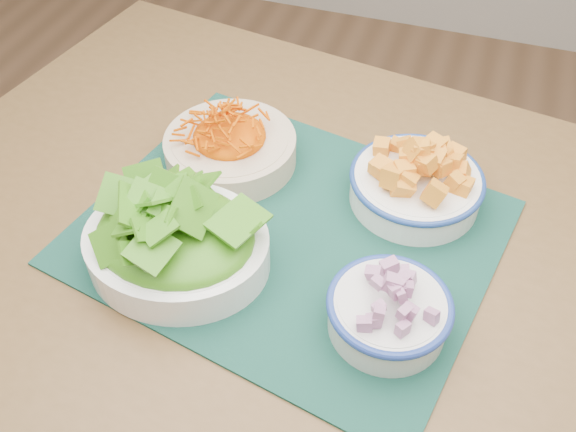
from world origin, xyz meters
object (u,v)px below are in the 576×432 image
Objects in this scene: placemat at (288,232)px; carrot_bowl at (230,142)px; onion_bowl at (389,308)px; table at (320,277)px; lettuce_bowl at (175,236)px; squash_bowl at (417,177)px.

placemat is 0.18m from carrot_bowl.
carrot_bowl and onion_bowl have the same top height.
onion_bowl is (0.12, -0.12, 0.13)m from table.
table is 0.11m from placemat.
carrot_bowl is at bearing 159.28° from table.
carrot_bowl is 0.21m from lettuce_bowl.
lettuce_bowl reaches higher than placemat.
table is 0.21m from squash_bowl.
squash_bowl is at bearing 33.15° from lettuce_bowl.
squash_bowl is 1.20× the size of onion_bowl.
carrot_bowl is at bearing 150.51° from placemat.
placemat is 2.08× the size of carrot_bowl.
lettuce_bowl is 1.50× the size of onion_bowl.
placemat is (-0.05, -0.01, 0.09)m from table.
lettuce_bowl is at bearing 177.38° from onion_bowl.
onion_bowl is (0.29, -0.22, 0.00)m from carrot_bowl.
placemat is 0.16m from lettuce_bowl.
table is 5.34× the size of carrot_bowl.
table is 0.25m from lettuce_bowl.
squash_bowl reaches higher than placemat.
onion_bowl is (0.28, -0.01, -0.01)m from lettuce_bowl.
carrot_bowl is at bearing 87.76° from lettuce_bowl.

